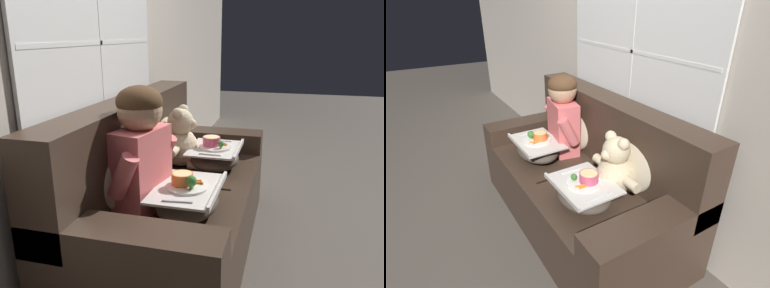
% 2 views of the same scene
% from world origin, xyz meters
% --- Properties ---
extents(ground_plane, '(14.00, 14.00, 0.00)m').
position_xyz_m(ground_plane, '(0.00, 0.00, 0.00)').
color(ground_plane, '#4C443D').
extents(wall_back_with_window, '(8.00, 0.08, 2.60)m').
position_xyz_m(wall_back_with_window, '(0.00, 0.52, 1.30)').
color(wall_back_with_window, '#BCB2A3').
rests_on(wall_back_with_window, ground_plane).
extents(couch, '(1.85, 0.86, 0.98)m').
position_xyz_m(couch, '(0.00, 0.07, 0.35)').
color(couch, '#38281E').
rests_on(couch, ground_plane).
extents(throw_pillow_behind_child, '(0.43, 0.21, 0.45)m').
position_xyz_m(throw_pillow_behind_child, '(-0.35, 0.23, 0.66)').
color(throw_pillow_behind_child, '#C1B293').
rests_on(throw_pillow_behind_child, couch).
extents(throw_pillow_behind_teddy, '(0.45, 0.22, 0.46)m').
position_xyz_m(throw_pillow_behind_teddy, '(0.35, 0.23, 0.66)').
color(throw_pillow_behind_teddy, '#C1B293').
rests_on(throw_pillow_behind_teddy, couch).
extents(child_figure, '(0.48, 0.26, 0.65)m').
position_xyz_m(child_figure, '(-0.35, 0.09, 0.82)').
color(child_figure, '#DB6666').
rests_on(child_figure, couch).
extents(teddy_bear, '(0.45, 0.31, 0.42)m').
position_xyz_m(teddy_bear, '(0.35, 0.09, 0.64)').
color(teddy_bear, beige).
rests_on(teddy_bear, couch).
extents(lap_tray_child, '(0.46, 0.32, 0.23)m').
position_xyz_m(lap_tray_child, '(-0.35, -0.15, 0.54)').
color(lap_tray_child, '#473D33').
rests_on(lap_tray_child, child_figure).
extents(lap_tray_teddy, '(0.43, 0.34, 0.22)m').
position_xyz_m(lap_tray_teddy, '(0.35, -0.15, 0.54)').
color(lap_tray_teddy, '#473D33').
rests_on(lap_tray_teddy, teddy_bear).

